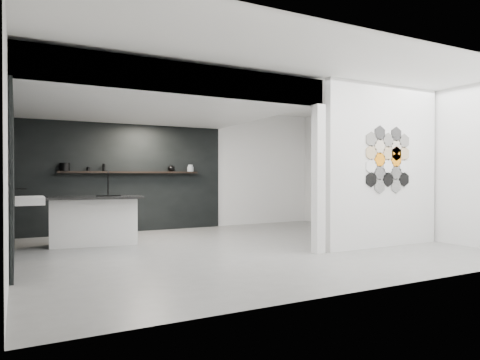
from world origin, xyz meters
name	(u,v)px	position (x,y,z in m)	size (l,w,h in m)	color
floor	(243,248)	(0.00, 0.00, -0.01)	(7.00, 6.00, 0.01)	slate
partition_panel	(383,166)	(2.23, -1.00, 1.40)	(2.45, 0.15, 2.80)	silver
bay_clad_back	(126,178)	(-1.30, 2.97, 1.18)	(4.40, 0.04, 2.35)	black
bay_clad_left	(12,179)	(-3.47, 1.00, 1.18)	(0.04, 4.00, 2.35)	black
bulkhead	(151,101)	(-1.30, 1.00, 2.55)	(4.40, 4.00, 0.40)	silver
corner_column	(318,179)	(0.82, -1.00, 1.18)	(0.16, 0.16, 2.35)	silver
fascia_beam	(191,79)	(-1.30, -0.92, 2.55)	(4.40, 0.16, 0.40)	silver
wall_basin	(30,201)	(-3.24, 0.80, 0.85)	(0.40, 0.60, 0.12)	silver
display_shelf	(132,172)	(-1.20, 2.87, 1.30)	(3.00, 0.15, 0.04)	black
kitchen_island	(95,220)	(-2.19, 1.48, 0.44)	(1.72, 0.96, 1.31)	silver
stockpot	(65,167)	(-2.55, 2.87, 1.40)	(0.20, 0.20, 0.16)	black
kettle	(171,168)	(-0.31, 2.87, 1.39)	(0.16, 0.16, 0.14)	black
glass_bowl	(190,169)	(0.15, 2.87, 1.37)	(0.15, 0.15, 0.11)	gray
glass_vase	(190,168)	(0.15, 2.87, 1.40)	(0.11, 0.11, 0.16)	gray
bottle_dark	(104,167)	(-1.79, 2.87, 1.40)	(0.06, 0.06, 0.16)	black
utensil_cup	(88,169)	(-2.10, 2.87, 1.36)	(0.07, 0.07, 0.09)	black
hex_tile_cluster	(388,160)	(2.26, -1.09, 1.50)	(1.04, 0.02, 1.16)	black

